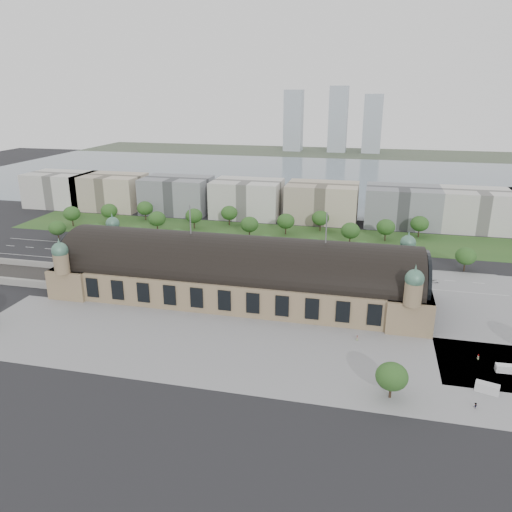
% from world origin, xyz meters
% --- Properties ---
extents(ground, '(900.00, 900.00, 0.00)m').
position_xyz_m(ground, '(0.00, 0.00, 0.00)').
color(ground, black).
rests_on(ground, ground).
extents(station, '(150.00, 48.40, 44.30)m').
position_xyz_m(station, '(0.00, 0.00, 10.28)').
color(station, '#857452').
rests_on(station, ground).
extents(track_cutting, '(70.00, 24.00, 3.10)m').
position_xyz_m(track_cutting, '(-110.00, -2.21, 0.70)').
color(track_cutting, black).
rests_on(track_cutting, ground).
extents(plaza_south, '(190.00, 48.00, 0.12)m').
position_xyz_m(plaza_south, '(10.00, -44.00, 0.00)').
color(plaza_south, gray).
rests_on(plaza_south, ground).
extents(plaza_east, '(56.00, 100.00, 0.12)m').
position_xyz_m(plaza_east, '(103.00, 0.00, 0.00)').
color(plaza_east, gray).
rests_on(plaza_east, ground).
extents(road_slab, '(260.00, 26.00, 0.10)m').
position_xyz_m(road_slab, '(-20.00, 38.00, 0.00)').
color(road_slab, black).
rests_on(road_slab, ground).
extents(grass_belt, '(300.00, 45.00, 0.10)m').
position_xyz_m(grass_belt, '(-15.00, 93.00, 0.00)').
color(grass_belt, '#2B5321').
rests_on(grass_belt, ground).
extents(petrol_station, '(14.00, 13.00, 5.05)m').
position_xyz_m(petrol_station, '(-53.91, 65.28, 2.95)').
color(petrol_station, '#C7560B').
rests_on(petrol_station, ground).
extents(lake, '(700.00, 320.00, 0.08)m').
position_xyz_m(lake, '(0.00, 298.00, 0.00)').
color(lake, slate).
rests_on(lake, ground).
extents(far_shore, '(700.00, 120.00, 0.14)m').
position_xyz_m(far_shore, '(0.00, 498.00, 0.00)').
color(far_shore, '#44513D').
rests_on(far_shore, ground).
extents(far_tower_left, '(24.00, 24.00, 80.00)m').
position_xyz_m(far_tower_left, '(-60.00, 508.00, 40.00)').
color(far_tower_left, '#9EA8B2').
rests_on(far_tower_left, ground).
extents(far_tower_mid, '(24.00, 24.00, 85.00)m').
position_xyz_m(far_tower_mid, '(0.00, 508.00, 42.50)').
color(far_tower_mid, '#9EA8B2').
rests_on(far_tower_mid, ground).
extents(far_tower_right, '(24.00, 24.00, 75.00)m').
position_xyz_m(far_tower_right, '(45.00, 508.00, 37.50)').
color(far_tower_right, '#9EA8B2').
rests_on(far_tower_right, ground).
extents(office_0, '(45.00, 32.00, 24.00)m').
position_xyz_m(office_0, '(-170.00, 133.00, 12.00)').
color(office_0, beige).
rests_on(office_0, ground).
extents(office_1, '(45.00, 32.00, 24.00)m').
position_xyz_m(office_1, '(-130.00, 133.00, 12.00)').
color(office_1, '#C0B297').
rests_on(office_1, ground).
extents(office_2, '(45.00, 32.00, 24.00)m').
position_xyz_m(office_2, '(-80.00, 133.00, 12.00)').
color(office_2, gray).
rests_on(office_2, ground).
extents(office_3, '(45.00, 32.00, 24.00)m').
position_xyz_m(office_3, '(-30.00, 133.00, 12.00)').
color(office_3, beige).
rests_on(office_3, ground).
extents(office_4, '(45.00, 32.00, 24.00)m').
position_xyz_m(office_4, '(20.00, 133.00, 12.00)').
color(office_4, '#C0B297').
rests_on(office_4, ground).
extents(office_5, '(45.00, 32.00, 24.00)m').
position_xyz_m(office_5, '(70.00, 133.00, 12.00)').
color(office_5, gray).
rests_on(office_5, ground).
extents(office_6, '(45.00, 32.00, 24.00)m').
position_xyz_m(office_6, '(115.00, 133.00, 12.00)').
color(office_6, beige).
rests_on(office_6, ground).
extents(tree_row_0, '(9.60, 9.60, 11.52)m').
position_xyz_m(tree_row_0, '(-120.00, 53.00, 7.43)').
color(tree_row_0, '#2D2116').
rests_on(tree_row_0, ground).
extents(tree_row_1, '(9.60, 9.60, 11.52)m').
position_xyz_m(tree_row_1, '(-96.00, 53.00, 7.43)').
color(tree_row_1, '#2D2116').
rests_on(tree_row_1, ground).
extents(tree_row_2, '(9.60, 9.60, 11.52)m').
position_xyz_m(tree_row_2, '(-72.00, 53.00, 7.43)').
color(tree_row_2, '#2D2116').
rests_on(tree_row_2, ground).
extents(tree_row_3, '(9.60, 9.60, 11.52)m').
position_xyz_m(tree_row_3, '(-48.00, 53.00, 7.43)').
color(tree_row_3, '#2D2116').
rests_on(tree_row_3, ground).
extents(tree_row_4, '(9.60, 9.60, 11.52)m').
position_xyz_m(tree_row_4, '(-24.00, 53.00, 7.43)').
color(tree_row_4, '#2D2116').
rests_on(tree_row_4, ground).
extents(tree_row_5, '(9.60, 9.60, 11.52)m').
position_xyz_m(tree_row_5, '(0.00, 53.00, 7.43)').
color(tree_row_5, '#2D2116').
rests_on(tree_row_5, ground).
extents(tree_row_6, '(9.60, 9.60, 11.52)m').
position_xyz_m(tree_row_6, '(24.00, 53.00, 7.43)').
color(tree_row_6, '#2D2116').
rests_on(tree_row_6, ground).
extents(tree_row_7, '(9.60, 9.60, 11.52)m').
position_xyz_m(tree_row_7, '(48.00, 53.00, 7.43)').
color(tree_row_7, '#2D2116').
rests_on(tree_row_7, ground).
extents(tree_row_8, '(9.60, 9.60, 11.52)m').
position_xyz_m(tree_row_8, '(72.00, 53.00, 7.43)').
color(tree_row_8, '#2D2116').
rests_on(tree_row_8, ground).
extents(tree_row_9, '(9.60, 9.60, 11.52)m').
position_xyz_m(tree_row_9, '(96.00, 53.00, 7.43)').
color(tree_row_9, '#2D2116').
rests_on(tree_row_9, ground).
extents(tree_belt_0, '(10.40, 10.40, 12.48)m').
position_xyz_m(tree_belt_0, '(-130.00, 83.00, 8.05)').
color(tree_belt_0, '#2D2116').
rests_on(tree_belt_0, ground).
extents(tree_belt_1, '(10.40, 10.40, 12.48)m').
position_xyz_m(tree_belt_1, '(-111.00, 95.00, 8.05)').
color(tree_belt_1, '#2D2116').
rests_on(tree_belt_1, ground).
extents(tree_belt_2, '(10.40, 10.40, 12.48)m').
position_xyz_m(tree_belt_2, '(-92.00, 107.00, 8.05)').
color(tree_belt_2, '#2D2116').
rests_on(tree_belt_2, ground).
extents(tree_belt_3, '(10.40, 10.40, 12.48)m').
position_xyz_m(tree_belt_3, '(-73.00, 83.00, 8.05)').
color(tree_belt_3, '#2D2116').
rests_on(tree_belt_3, ground).
extents(tree_belt_4, '(10.40, 10.40, 12.48)m').
position_xyz_m(tree_belt_4, '(-54.00, 95.00, 8.05)').
color(tree_belt_4, '#2D2116').
rests_on(tree_belt_4, ground).
extents(tree_belt_5, '(10.40, 10.40, 12.48)m').
position_xyz_m(tree_belt_5, '(-35.00, 107.00, 8.05)').
color(tree_belt_5, '#2D2116').
rests_on(tree_belt_5, ground).
extents(tree_belt_6, '(10.40, 10.40, 12.48)m').
position_xyz_m(tree_belt_6, '(-16.00, 83.00, 8.05)').
color(tree_belt_6, '#2D2116').
rests_on(tree_belt_6, ground).
extents(tree_belt_7, '(10.40, 10.40, 12.48)m').
position_xyz_m(tree_belt_7, '(3.00, 95.00, 8.05)').
color(tree_belt_7, '#2D2116').
rests_on(tree_belt_7, ground).
extents(tree_belt_8, '(10.40, 10.40, 12.48)m').
position_xyz_m(tree_belt_8, '(22.00, 107.00, 8.05)').
color(tree_belt_8, '#2D2116').
rests_on(tree_belt_8, ground).
extents(tree_belt_9, '(10.40, 10.40, 12.48)m').
position_xyz_m(tree_belt_9, '(41.00, 83.00, 8.05)').
color(tree_belt_9, '#2D2116').
rests_on(tree_belt_9, ground).
extents(tree_belt_10, '(10.40, 10.40, 12.48)m').
position_xyz_m(tree_belt_10, '(60.00, 95.00, 8.05)').
color(tree_belt_10, '#2D2116').
rests_on(tree_belt_10, ground).
extents(tree_belt_11, '(10.40, 10.40, 12.48)m').
position_xyz_m(tree_belt_11, '(79.00, 107.00, 8.05)').
color(tree_belt_11, '#2D2116').
rests_on(tree_belt_11, ground).
extents(tree_plaza_s, '(9.00, 9.00, 10.64)m').
position_xyz_m(tree_plaza_s, '(60.00, -60.00, 6.80)').
color(tree_plaza_s, '#2D2116').
rests_on(tree_plaza_s, ground).
extents(traffic_car_1, '(4.59, 1.76, 1.49)m').
position_xyz_m(traffic_car_1, '(-84.52, 48.48, 0.75)').
color(traffic_car_1, gray).
rests_on(traffic_car_1, ground).
extents(traffic_car_2, '(5.56, 3.01, 1.48)m').
position_xyz_m(traffic_car_2, '(-56.10, 36.13, 0.74)').
color(traffic_car_2, black).
rests_on(traffic_car_2, ground).
extents(traffic_car_3, '(5.70, 2.92, 1.58)m').
position_xyz_m(traffic_car_3, '(-47.84, 40.85, 0.79)').
color(traffic_car_3, maroon).
rests_on(traffic_car_3, ground).
extents(traffic_car_4, '(4.25, 1.75, 1.44)m').
position_xyz_m(traffic_car_4, '(-1.38, 35.52, 0.72)').
color(traffic_car_4, '#1B2C4D').
rests_on(traffic_car_4, ground).
extents(traffic_car_5, '(4.04, 1.46, 1.32)m').
position_xyz_m(traffic_car_5, '(31.98, 44.11, 0.66)').
color(traffic_car_5, slate).
rests_on(traffic_car_5, ground).
extents(traffic_car_6, '(4.87, 2.29, 1.35)m').
position_xyz_m(traffic_car_6, '(80.16, 34.28, 0.67)').
color(traffic_car_6, white).
rests_on(traffic_car_6, ground).
extents(parked_car_0, '(4.77, 3.58, 1.50)m').
position_xyz_m(parked_car_0, '(-80.00, 25.00, 0.75)').
color(parked_car_0, black).
rests_on(parked_car_0, ground).
extents(parked_car_1, '(6.40, 4.61, 1.62)m').
position_xyz_m(parked_car_1, '(-69.00, 21.00, 0.81)').
color(parked_car_1, maroon).
rests_on(parked_car_1, ground).
extents(parked_car_2, '(5.54, 4.90, 1.54)m').
position_xyz_m(parked_car_2, '(-49.10, 21.00, 0.77)').
color(parked_car_2, '#181D45').
rests_on(parked_car_2, ground).
extents(parked_car_3, '(4.48, 4.02, 1.47)m').
position_xyz_m(parked_car_3, '(-38.99, 21.00, 0.74)').
color(parked_car_3, slate).
rests_on(parked_car_3, ground).
extents(parked_car_4, '(3.94, 3.56, 1.30)m').
position_xyz_m(parked_car_4, '(-55.83, 21.00, 0.65)').
color(parked_car_4, silver).
rests_on(parked_car_4, ground).
extents(parked_car_5, '(6.47, 4.62, 1.64)m').
position_xyz_m(parked_car_5, '(-45.64, 25.00, 0.82)').
color(parked_car_5, '#9C9EA4').
rests_on(parked_car_5, ground).
extents(parked_car_6, '(5.79, 4.95, 1.59)m').
position_xyz_m(parked_car_6, '(-18.00, 21.00, 0.80)').
color(parked_car_6, black).
rests_on(parked_car_6, ground).
extents(bus_west, '(11.20, 3.26, 3.08)m').
position_xyz_m(bus_west, '(-7.76, 30.07, 1.54)').
color(bus_west, red).
rests_on(bus_west, ground).
extents(bus_mid, '(13.00, 3.20, 3.61)m').
position_xyz_m(bus_mid, '(16.91, 27.00, 1.81)').
color(bus_mid, white).
rests_on(bus_mid, ground).
extents(bus_east, '(13.78, 4.07, 3.79)m').
position_xyz_m(bus_east, '(19.08, 30.43, 1.89)').
color(bus_east, silver).
rests_on(bus_east, ground).
extents(van_east, '(5.79, 2.53, 2.47)m').
position_xyz_m(van_east, '(94.12, -38.40, 1.18)').
color(van_east, silver).
rests_on(van_east, ground).
extents(van_south, '(6.84, 4.25, 2.76)m').
position_xyz_m(van_south, '(86.55, -50.94, 1.32)').
color(van_south, '#BBBABD').
rests_on(van_south, ground).
extents(pedestrian_0, '(1.06, 0.81, 1.91)m').
position_xyz_m(pedestrian_0, '(49.72, -28.33, 0.95)').
color(pedestrian_0, gray).
rests_on(pedestrian_0, ground).
extents(pedestrian_4, '(1.28, 1.01, 1.83)m').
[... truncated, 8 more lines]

